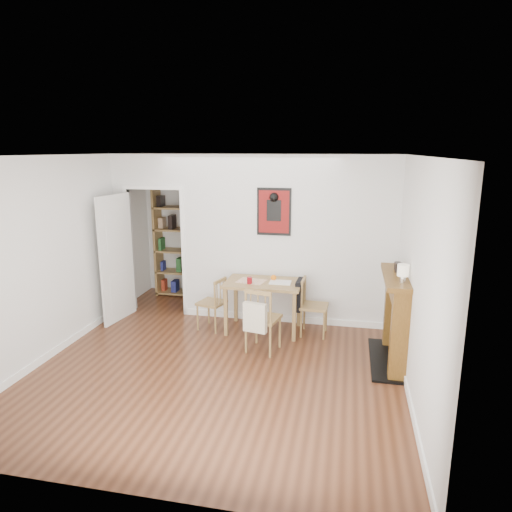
% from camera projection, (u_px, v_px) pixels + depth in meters
% --- Properties ---
extents(ground, '(5.20, 5.20, 0.00)m').
position_uv_depth(ground, '(227.00, 355.00, 6.07)').
color(ground, brown).
rests_on(ground, ground).
extents(room_shell, '(5.20, 5.20, 5.20)m').
position_uv_depth(room_shell, '(255.00, 240.00, 7.04)').
color(room_shell, silver).
rests_on(room_shell, ground).
extents(dining_table, '(1.12, 0.71, 0.76)m').
position_uv_depth(dining_table, '(263.00, 288.00, 6.74)').
color(dining_table, olive).
rests_on(dining_table, ground).
extents(chair_left, '(0.49, 0.49, 0.81)m').
position_uv_depth(chair_left, '(212.00, 303.00, 6.88)').
color(chair_left, olive).
rests_on(chair_left, ground).
extents(chair_right, '(0.50, 0.44, 0.85)m').
position_uv_depth(chair_right, '(313.00, 306.00, 6.65)').
color(chair_right, olive).
rests_on(chair_right, ground).
extents(chair_front, '(0.54, 0.58, 0.90)m').
position_uv_depth(chair_front, '(263.00, 319.00, 6.10)').
color(chair_front, olive).
rests_on(chair_front, ground).
extents(bookshelf, '(0.89, 0.35, 2.10)m').
position_uv_depth(bookshelf, '(179.00, 240.00, 8.37)').
color(bookshelf, olive).
rests_on(bookshelf, ground).
extents(fireplace, '(0.45, 1.25, 1.16)m').
position_uv_depth(fireplace, '(396.00, 316.00, 5.74)').
color(fireplace, brown).
rests_on(fireplace, ground).
extents(red_glass, '(0.08, 0.08, 0.10)m').
position_uv_depth(red_glass, '(250.00, 280.00, 6.62)').
color(red_glass, maroon).
rests_on(red_glass, dining_table).
extents(orange_fruit, '(0.09, 0.09, 0.09)m').
position_uv_depth(orange_fruit, '(274.00, 278.00, 6.78)').
color(orange_fruit, orange).
rests_on(orange_fruit, dining_table).
extents(placemat, '(0.44, 0.36, 0.00)m').
position_uv_depth(placemat, '(251.00, 281.00, 6.75)').
color(placemat, beige).
rests_on(placemat, dining_table).
extents(notebook, '(0.32, 0.24, 0.02)m').
position_uv_depth(notebook, '(280.00, 282.00, 6.66)').
color(notebook, white).
rests_on(notebook, dining_table).
extents(mantel_lamp, '(0.13, 0.13, 0.21)m').
position_uv_depth(mantel_lamp, '(403.00, 271.00, 5.27)').
color(mantel_lamp, silver).
rests_on(mantel_lamp, fireplace).
extents(ceramic_jar_a, '(0.10, 0.10, 0.12)m').
position_uv_depth(ceramic_jar_a, '(399.00, 268.00, 5.72)').
color(ceramic_jar_a, black).
rests_on(ceramic_jar_a, fireplace).
extents(ceramic_jar_b, '(0.08, 0.08, 0.10)m').
position_uv_depth(ceramic_jar_b, '(397.00, 266.00, 5.85)').
color(ceramic_jar_b, black).
rests_on(ceramic_jar_b, fireplace).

